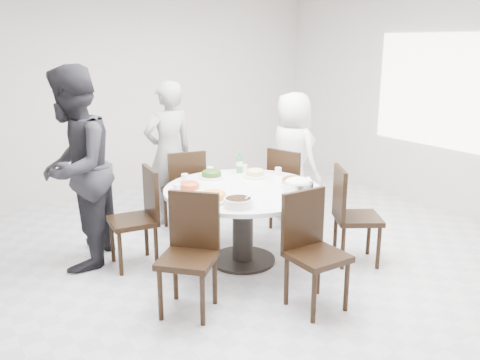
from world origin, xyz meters
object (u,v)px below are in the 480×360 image
chair_se (358,216)px  diner_middle (169,153)px  dining_table (243,225)px  chair_n (183,190)px  chair_sw (187,257)px  diner_right (293,156)px  soup_bowl (238,202)px  rice_bowl (298,188)px  beverage_bottle (239,162)px  chair_ne (292,188)px  chair_s (317,253)px  diner_left (75,169)px  chair_nw (132,219)px

chair_se → diner_middle: 2.32m
dining_table → chair_n: (-0.09, 1.09, 0.10)m
chair_sw → diner_right: (2.13, 1.36, 0.29)m
diner_middle → diner_right: bearing=150.5°
chair_sw → diner_middle: diner_middle is taller
soup_bowl → chair_n: bearing=80.7°
chair_se → rice_bowl: (-0.62, 0.16, 0.33)m
dining_table → diner_right: (1.24, 0.79, 0.39)m
diner_middle → beverage_bottle: 1.00m
chair_se → diner_middle: (-1.01, 2.05, 0.36)m
dining_table → chair_se: (0.93, -0.61, 0.10)m
rice_bowl → chair_se: bearing=-14.8°
diner_right → rice_bowl: (-0.93, -1.24, 0.05)m
chair_ne → chair_s: 1.84m
dining_table → rice_bowl: 0.69m
diner_left → rice_bowl: (1.64, -1.26, -0.14)m
diner_right → diner_middle: bearing=57.6°
chair_sw → chair_s: same height
soup_bowl → beverage_bottle: beverage_bottle is taller
chair_n → chair_nw: (-0.84, -0.59, 0.00)m
chair_nw → chair_sw: (0.03, -1.07, 0.00)m
chair_sw → chair_se: (1.82, -0.04, 0.00)m
dining_table → chair_sw: 1.06m
rice_bowl → diner_middle: bearing=101.7°
dining_table → chair_ne: chair_ne is taller
rice_bowl → chair_ne: bearing=53.4°
dining_table → chair_s: 1.08m
chair_ne → chair_sw: 2.15m
diner_right → soup_bowl: bearing=121.7°
chair_s → diner_right: 2.26m
chair_sw → chair_ne: bearing=75.0°
dining_table → diner_left: 1.67m
chair_ne → diner_left: 2.40m
chair_nw → diner_right: diner_right is taller
chair_n → diner_right: bearing=178.2°
chair_ne → soup_bowl: chair_ne is taller
rice_bowl → dining_table: bearing=124.5°
diner_left → chair_se: bearing=92.2°
chair_ne → rice_bowl: 1.19m
chair_s → soup_bowl: bearing=118.5°
chair_n → chair_se: same height
diner_middle → diner_left: size_ratio=0.88×
soup_bowl → dining_table: bearing=52.5°
chair_n → chair_nw: size_ratio=1.00×
chair_sw → diner_right: bearing=78.6°
rice_bowl → soup_bowl: rice_bowl is taller
chair_nw → diner_right: size_ratio=0.62×
chair_ne → diner_left: bearing=63.6°
rice_bowl → chair_s: bearing=-116.0°
diner_left → dining_table: bearing=93.1°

